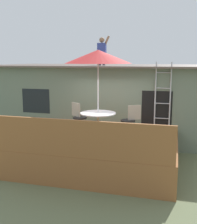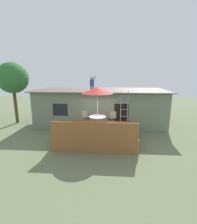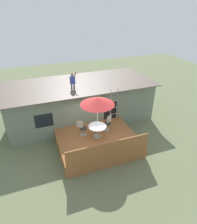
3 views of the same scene
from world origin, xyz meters
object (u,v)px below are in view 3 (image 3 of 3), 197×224
object	(u,v)px
patio_table	(97,128)
patio_chair_left	(82,128)
step_ladder	(114,104)
patio_chair_right	(108,123)
person_figure	(73,80)
patio_umbrella	(97,101)

from	to	relation	value
patio_table	patio_chair_left	size ratio (longest dim) A/B	1.13
step_ladder	patio_chair_right	xyz separation A→B (m)	(-0.88, -1.12, -0.64)
patio_table	patio_chair_left	distance (m)	0.95
patio_chair_left	patio_chair_right	bearing A→B (deg)	32.64
patio_chair_right	step_ladder	bearing A→B (deg)	-157.98
step_ladder	person_figure	size ratio (longest dim) A/B	1.98
patio_umbrella	patio_chair_right	xyz separation A→B (m)	(0.87, 0.50, -1.89)
patio_umbrella	person_figure	bearing A→B (deg)	102.29
patio_table	patio_chair_right	world-z (taller)	patio_chair_right
patio_table	patio_chair_left	world-z (taller)	patio_chair_left
patio_table	patio_chair_right	xyz separation A→B (m)	(0.87, 0.50, -0.13)
person_figure	patio_chair_right	world-z (taller)	person_figure
patio_table	patio_chair_left	bearing A→B (deg)	146.46
patio_umbrella	patio_table	bearing A→B (deg)	-18.43
person_figure	patio_chair_left	xyz separation A→B (m)	(-0.15, -2.41, -2.20)
patio_table	person_figure	size ratio (longest dim) A/B	0.94
patio_chair_left	patio_table	bearing A→B (deg)	0.00
step_ladder	patio_chair_left	xyz separation A→B (m)	(-2.54, -1.09, -0.64)
patio_chair_left	patio_chair_right	distance (m)	1.66
patio_table	step_ladder	distance (m)	2.44
patio_table	patio_umbrella	bearing A→B (deg)	161.57
patio_chair_right	patio_umbrella	bearing A→B (deg)	0.00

